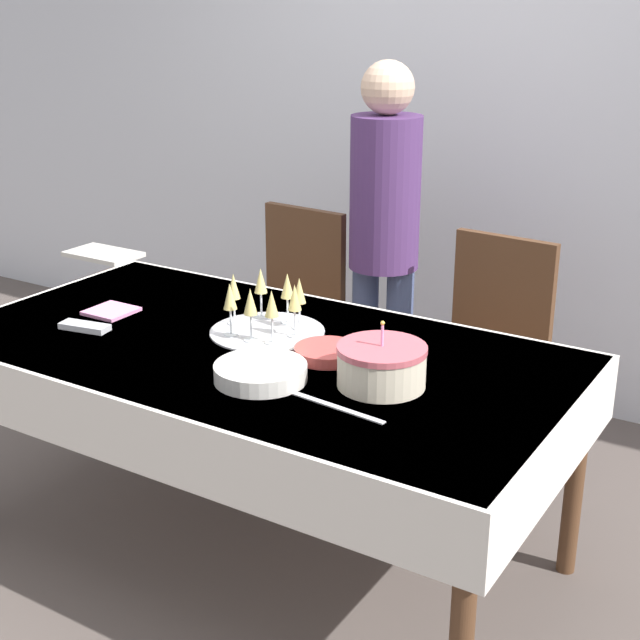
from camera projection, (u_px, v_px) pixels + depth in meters
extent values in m
plane|color=#564C47|center=(260.00, 551.00, 3.05)|extent=(12.00, 12.00, 0.00)
cube|color=silver|center=(477.00, 102.00, 3.96)|extent=(8.00, 0.05, 2.70)
cube|color=silver|center=(255.00, 350.00, 2.80)|extent=(1.96, 1.02, 0.03)
cube|color=silver|center=(255.00, 376.00, 2.83)|extent=(1.99, 1.05, 0.21)
cylinder|color=#51331E|center=(462.00, 634.00, 2.11)|extent=(0.06, 0.06, 0.73)
cylinder|color=#51331E|center=(142.00, 357.00, 3.75)|extent=(0.06, 0.06, 0.73)
cylinder|color=#51331E|center=(576.00, 473.00, 2.83)|extent=(0.06, 0.06, 0.73)
cube|color=#51331E|center=(277.00, 338.00, 3.73)|extent=(0.45, 0.45, 0.04)
cube|color=#51331E|center=(305.00, 266.00, 3.78)|extent=(0.40, 0.07, 0.50)
cylinder|color=#51331E|center=(285.00, 415.00, 3.57)|extent=(0.04, 0.04, 0.42)
cylinder|color=#51331E|center=(219.00, 393.00, 3.77)|extent=(0.04, 0.04, 0.42)
cylinder|color=#51331E|center=(337.00, 385.00, 3.84)|extent=(0.04, 0.04, 0.42)
cylinder|color=#51331E|center=(273.00, 366.00, 4.04)|extent=(0.04, 0.04, 0.42)
cube|color=#51331E|center=(474.00, 383.00, 3.29)|extent=(0.45, 0.45, 0.04)
cube|color=#51331E|center=(502.00, 301.00, 3.34)|extent=(0.40, 0.07, 0.50)
cylinder|color=#51331E|center=(492.00, 473.00, 3.13)|extent=(0.04, 0.04, 0.42)
cylinder|color=#51331E|center=(405.00, 444.00, 3.33)|extent=(0.04, 0.04, 0.42)
cylinder|color=#51331E|center=(535.00, 435.00, 3.40)|extent=(0.04, 0.04, 0.42)
cylinder|color=#51331E|center=(452.00, 411.00, 3.60)|extent=(0.04, 0.04, 0.42)
cylinder|color=beige|center=(381.00, 369.00, 2.49)|extent=(0.25, 0.25, 0.10)
cylinder|color=#D15B66|center=(382.00, 349.00, 2.47)|extent=(0.25, 0.25, 0.02)
cylinder|color=pink|center=(382.00, 336.00, 2.46)|extent=(0.01, 0.01, 0.06)
sphere|color=#F9CC4C|center=(383.00, 323.00, 2.44)|extent=(0.01, 0.01, 0.01)
cylinder|color=silver|center=(267.00, 332.00, 2.91)|extent=(0.38, 0.38, 0.01)
cylinder|color=silver|center=(295.00, 335.00, 2.86)|extent=(0.05, 0.05, 0.00)
cylinder|color=silver|center=(295.00, 322.00, 2.84)|extent=(0.01, 0.01, 0.08)
cone|color=#E0CC72|center=(295.00, 297.00, 2.82)|extent=(0.04, 0.04, 0.08)
cylinder|color=silver|center=(300.00, 328.00, 2.93)|extent=(0.05, 0.05, 0.00)
cylinder|color=silver|center=(299.00, 315.00, 2.91)|extent=(0.01, 0.01, 0.08)
cone|color=#E0CC72|center=(299.00, 290.00, 2.88)|extent=(0.04, 0.04, 0.08)
cylinder|color=silver|center=(288.00, 322.00, 2.98)|extent=(0.05, 0.05, 0.00)
cylinder|color=silver|center=(288.00, 310.00, 2.96)|extent=(0.01, 0.01, 0.08)
cone|color=#E0CC72|center=(287.00, 285.00, 2.93)|extent=(0.04, 0.04, 0.08)
cylinder|color=silver|center=(262.00, 317.00, 3.03)|extent=(0.05, 0.05, 0.00)
cylinder|color=silver|center=(261.00, 304.00, 3.01)|extent=(0.01, 0.01, 0.08)
cone|color=#E0CC72|center=(261.00, 280.00, 2.98)|extent=(0.04, 0.04, 0.08)
cylinder|color=silver|center=(235.00, 323.00, 2.97)|extent=(0.05, 0.05, 0.00)
cylinder|color=silver|center=(234.00, 310.00, 2.95)|extent=(0.01, 0.01, 0.08)
cone|color=#E0CC72|center=(233.00, 286.00, 2.92)|extent=(0.04, 0.04, 0.08)
cylinder|color=silver|center=(231.00, 334.00, 2.87)|extent=(0.05, 0.05, 0.00)
cylinder|color=silver|center=(231.00, 321.00, 2.85)|extent=(0.01, 0.01, 0.08)
cone|color=#E0CC72|center=(230.00, 296.00, 2.83)|extent=(0.04, 0.04, 0.08)
cylinder|color=silver|center=(251.00, 340.00, 2.82)|extent=(0.05, 0.05, 0.00)
cylinder|color=silver|center=(251.00, 327.00, 2.81)|extent=(0.01, 0.01, 0.08)
cone|color=#E0CC72|center=(250.00, 301.00, 2.78)|extent=(0.04, 0.04, 0.08)
cylinder|color=silver|center=(272.00, 342.00, 2.80)|extent=(0.05, 0.05, 0.00)
cylinder|color=silver|center=(272.00, 329.00, 2.79)|extent=(0.01, 0.01, 0.08)
cone|color=#E0CC72|center=(272.00, 303.00, 2.76)|extent=(0.04, 0.04, 0.08)
cylinder|color=silver|center=(261.00, 379.00, 2.54)|extent=(0.27, 0.27, 0.01)
cylinder|color=silver|center=(261.00, 377.00, 2.54)|extent=(0.27, 0.27, 0.01)
cylinder|color=silver|center=(261.00, 375.00, 2.54)|extent=(0.27, 0.27, 0.01)
cylinder|color=silver|center=(261.00, 372.00, 2.53)|extent=(0.27, 0.27, 0.01)
cylinder|color=silver|center=(260.00, 370.00, 2.53)|extent=(0.27, 0.27, 0.01)
cylinder|color=silver|center=(260.00, 368.00, 2.53)|extent=(0.27, 0.27, 0.01)
cylinder|color=silver|center=(260.00, 366.00, 2.53)|extent=(0.27, 0.27, 0.01)
cylinder|color=#CC4C47|center=(327.00, 357.00, 2.70)|extent=(0.20, 0.20, 0.01)
cylinder|color=#CC4C47|center=(327.00, 355.00, 2.70)|extent=(0.20, 0.20, 0.01)
cylinder|color=#CC4C47|center=(327.00, 353.00, 2.70)|extent=(0.20, 0.20, 0.01)
cylinder|color=#CC4C47|center=(327.00, 350.00, 2.69)|extent=(0.20, 0.20, 0.01)
cylinder|color=#CC4C47|center=(327.00, 348.00, 2.69)|extent=(0.20, 0.20, 0.01)
cube|color=silver|center=(338.00, 408.00, 2.37)|extent=(0.30, 0.05, 0.00)
cube|color=silver|center=(85.00, 327.00, 2.93)|extent=(0.18, 0.09, 0.02)
cube|color=pink|center=(111.00, 311.00, 3.09)|extent=(0.15, 0.15, 0.01)
cylinder|color=#3F4C72|center=(364.00, 350.00, 3.77)|extent=(0.11, 0.11, 0.76)
cylinder|color=#3F4C72|center=(398.00, 358.00, 3.69)|extent=(0.11, 0.11, 0.76)
cylinder|color=#4C2D60|center=(385.00, 193.00, 3.50)|extent=(0.28, 0.28, 0.60)
sphere|color=#D8B293|center=(388.00, 87.00, 3.36)|extent=(0.21, 0.21, 0.21)
cube|color=#51331E|center=(122.00, 280.00, 4.14)|extent=(0.30, 0.30, 0.03)
cube|color=silver|center=(103.00, 254.00, 4.01)|extent=(0.33, 0.20, 0.02)
cylinder|color=#51331E|center=(92.00, 340.00, 4.21)|extent=(0.03, 0.03, 0.54)
cylinder|color=#51331E|center=(127.00, 349.00, 4.10)|extent=(0.03, 0.03, 0.54)
cylinder|color=#51331E|center=(125.00, 326.00, 4.38)|extent=(0.03, 0.03, 0.54)
cylinder|color=#51331E|center=(159.00, 334.00, 4.27)|extent=(0.03, 0.03, 0.54)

